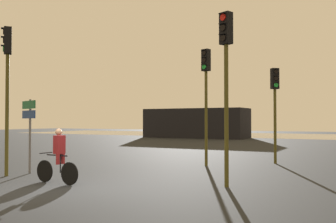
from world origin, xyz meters
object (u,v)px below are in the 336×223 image
(traffic_light_near_right, at_px, (226,66))
(direction_sign_post, at_px, (29,122))
(traffic_light_near_left, at_px, (7,73))
(traffic_light_center, at_px, (206,85))
(traffic_light_far_right, at_px, (275,97))
(cyclist, at_px, (58,156))
(distant_building, at_px, (196,123))

(traffic_light_near_right, height_order, direction_sign_post, traffic_light_near_right)
(traffic_light_near_left, bearing_deg, traffic_light_center, -90.36)
(traffic_light_far_right, height_order, traffic_light_near_right, traffic_light_near_right)
(traffic_light_far_right, distance_m, direction_sign_post, 10.05)
(traffic_light_center, xyz_separation_m, traffic_light_far_right, (2.33, 2.17, -0.43))
(traffic_light_near_right, bearing_deg, cyclist, 42.85)
(distant_building, bearing_deg, traffic_light_center, -65.36)
(distant_building, height_order, traffic_light_far_right, traffic_light_far_right)
(traffic_light_far_right, bearing_deg, traffic_light_near_right, 53.96)
(traffic_light_center, bearing_deg, distant_building, -50.98)
(distant_building, xyz_separation_m, cyclist, (8.45, -29.27, -0.76))
(traffic_light_near_left, height_order, traffic_light_center, traffic_light_near_left)
(cyclist, bearing_deg, traffic_light_near_right, -64.61)
(traffic_light_near_right, distance_m, cyclist, 5.51)
(traffic_light_near_right, bearing_deg, direction_sign_post, 26.86)
(traffic_light_far_right, height_order, direction_sign_post, traffic_light_far_right)
(distant_building, xyz_separation_m, traffic_light_near_left, (5.82, -28.97, 1.86))
(traffic_light_far_right, relative_size, direction_sign_post, 1.59)
(traffic_light_near_left, xyz_separation_m, traffic_light_center, (4.81, 5.79, -0.12))
(traffic_light_near_left, relative_size, traffic_light_center, 1.04)
(traffic_light_near_left, relative_size, cyclist, 2.92)
(traffic_light_near_left, distance_m, traffic_light_near_right, 7.32)
(traffic_light_far_right, height_order, cyclist, traffic_light_far_right)
(direction_sign_post, distance_m, cyclist, 2.87)
(traffic_light_near_right, height_order, cyclist, traffic_light_near_right)
(traffic_light_near_right, bearing_deg, distant_building, -43.53)
(distant_building, relative_size, traffic_light_near_left, 2.23)
(traffic_light_near_left, height_order, traffic_light_near_right, traffic_light_near_left)
(distant_building, bearing_deg, traffic_light_far_right, -58.33)
(traffic_light_near_left, relative_size, traffic_light_near_right, 1.02)
(traffic_light_center, relative_size, cyclist, 2.81)
(traffic_light_center, relative_size, traffic_light_far_right, 1.16)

